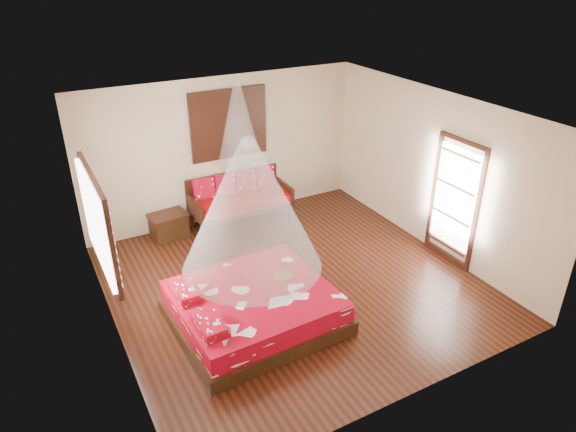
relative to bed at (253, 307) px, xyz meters
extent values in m
cube|color=black|center=(0.98, 0.58, -0.26)|extent=(5.50, 5.50, 0.02)
cube|color=silver|center=(0.98, 0.58, 2.56)|extent=(5.50, 5.50, 0.02)
cube|color=beige|center=(-1.78, 0.58, 1.15)|extent=(0.02, 5.50, 2.80)
cube|color=beige|center=(3.74, 0.58, 1.15)|extent=(0.02, 5.50, 2.80)
cube|color=beige|center=(0.98, 3.34, 1.15)|extent=(5.50, 0.02, 2.80)
cube|color=beige|center=(0.98, -2.18, 1.15)|extent=(5.50, 0.02, 2.80)
cube|color=black|center=(0.02, 0.00, -0.15)|extent=(2.29, 2.09, 0.20)
cube|color=#A1051C|center=(0.02, 0.00, 0.10)|extent=(2.19, 1.98, 0.30)
cube|color=#A1051C|center=(-0.80, -0.45, 0.32)|extent=(0.34, 0.59, 0.15)
cube|color=#A1051C|center=(-0.83, 0.39, 0.32)|extent=(0.34, 0.59, 0.15)
cube|color=black|center=(0.20, 2.51, -0.04)|extent=(0.08, 0.08, 0.42)
cube|color=black|center=(2.01, 2.51, -0.04)|extent=(0.08, 0.08, 0.42)
cube|color=black|center=(0.20, 3.25, -0.04)|extent=(0.08, 0.08, 0.42)
cube|color=black|center=(2.01, 3.25, -0.04)|extent=(0.08, 0.08, 0.42)
cube|color=black|center=(1.11, 2.88, 0.13)|extent=(1.93, 0.86, 0.08)
cube|color=#95050A|center=(1.11, 2.88, 0.24)|extent=(1.87, 0.80, 0.14)
cube|color=black|center=(1.11, 3.27, 0.42)|extent=(1.93, 0.06, 0.55)
cube|color=black|center=(0.18, 2.88, 0.29)|extent=(0.06, 0.86, 0.30)
cube|color=black|center=(2.03, 2.88, 0.29)|extent=(0.06, 0.86, 0.30)
cube|color=#A1051C|center=(0.46, 3.15, 0.51)|extent=(0.41, 0.20, 0.42)
cube|color=#A1051C|center=(0.89, 3.15, 0.51)|extent=(0.41, 0.20, 0.42)
cube|color=#A1051C|center=(1.32, 3.15, 0.51)|extent=(0.41, 0.20, 0.42)
cube|color=#A1051C|center=(1.75, 3.15, 0.51)|extent=(0.41, 0.20, 0.42)
cube|color=black|center=(-0.31, 3.03, -0.05)|extent=(0.67, 0.52, 0.41)
cube|color=black|center=(-0.31, 3.03, 0.18)|extent=(0.72, 0.56, 0.05)
cube|color=black|center=(1.11, 3.30, 1.65)|extent=(1.52, 0.06, 1.32)
cube|color=black|center=(1.11, 3.29, 1.65)|extent=(1.35, 0.04, 1.10)
cube|color=black|center=(-1.74, 0.78, 1.45)|extent=(0.08, 1.74, 1.34)
cube|color=white|center=(-1.70, 0.78, 1.45)|extent=(0.04, 1.54, 1.10)
cube|color=black|center=(3.70, -0.02, 0.80)|extent=(0.08, 1.02, 2.16)
cube|color=white|center=(3.68, -0.02, 0.90)|extent=(0.03, 0.82, 1.70)
cylinder|color=brown|center=(0.56, 0.13, 0.26)|extent=(0.27, 0.27, 0.03)
cone|color=white|center=(0.02, 0.00, 1.60)|extent=(1.89, 1.89, 1.80)
cone|color=white|center=(1.11, 2.83, 1.75)|extent=(0.84, 0.84, 1.50)
camera|label=1|loc=(-2.39, -5.44, 4.47)|focal=32.00mm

